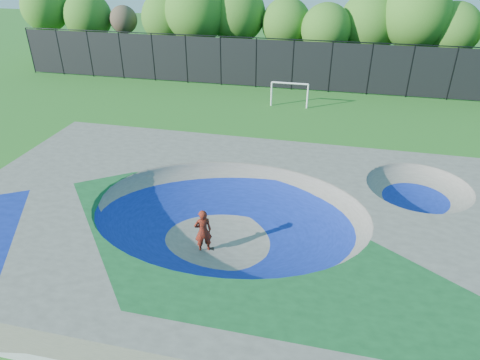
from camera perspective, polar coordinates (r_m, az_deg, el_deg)
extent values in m
plane|color=#1E5E1A|center=(17.57, -1.46, -7.86)|extent=(120.00, 120.00, 0.00)
cube|color=gray|center=(17.13, -1.49, -5.85)|extent=(22.00, 14.00, 1.50)
imported|color=red|center=(16.46, -4.95, -6.82)|extent=(0.81, 0.72, 1.87)
cube|color=black|center=(17.00, -4.82, -9.30)|extent=(0.81, 0.49, 0.05)
cylinder|color=white|center=(32.12, 4.21, 11.38)|extent=(0.12, 0.12, 1.76)
cylinder|color=white|center=(31.85, 8.99, 10.95)|extent=(0.12, 0.12, 1.76)
cylinder|color=white|center=(31.70, 6.68, 12.69)|extent=(2.64, 0.12, 0.12)
cylinder|color=black|center=(45.07, -26.14, 15.22)|extent=(0.09, 0.09, 4.00)
cylinder|color=black|center=(43.30, -22.89, 15.41)|extent=(0.09, 0.09, 4.00)
cylinder|color=black|center=(41.67, -19.37, 15.57)|extent=(0.09, 0.09, 4.00)
cylinder|color=black|center=(40.20, -15.57, 15.68)|extent=(0.09, 0.09, 4.00)
cylinder|color=black|center=(38.90, -11.49, 15.72)|extent=(0.09, 0.09, 4.00)
cylinder|color=black|center=(37.80, -7.16, 15.68)|extent=(0.09, 0.09, 4.00)
cylinder|color=black|center=(36.91, -2.60, 15.54)|extent=(0.09, 0.09, 4.00)
cylinder|color=black|center=(36.25, 2.15, 15.30)|extent=(0.09, 0.09, 4.00)
cylinder|color=black|center=(35.83, 7.03, 14.95)|extent=(0.09, 0.09, 4.00)
cylinder|color=black|center=(35.66, 11.97, 14.49)|extent=(0.09, 0.09, 4.00)
cylinder|color=black|center=(35.74, 16.91, 13.92)|extent=(0.09, 0.09, 4.00)
cylinder|color=black|center=(36.06, 21.76, 13.27)|extent=(0.09, 0.09, 4.00)
cylinder|color=black|center=(36.64, 26.46, 12.54)|extent=(0.09, 0.09, 4.00)
cube|color=black|center=(35.83, 7.03, 14.95)|extent=(48.00, 0.03, 3.80)
cylinder|color=black|center=(35.41, 7.23, 18.09)|extent=(48.00, 0.08, 0.08)
cylinder|color=#422A21|center=(48.59, -23.73, 16.23)|extent=(0.44, 0.44, 3.51)
sphere|color=#2F661B|center=(48.09, -24.57, 20.17)|extent=(4.46, 4.46, 4.46)
cylinder|color=#422A21|center=(47.12, -19.00, 16.22)|extent=(0.44, 0.44, 2.71)
sphere|color=#2F661B|center=(46.62, -19.63, 19.86)|extent=(4.55, 4.55, 4.55)
cylinder|color=#422A21|center=(45.46, -14.82, 16.64)|extent=(0.44, 0.44, 3.12)
sphere|color=brown|center=(45.01, -15.27, 19.94)|extent=(2.60, 2.60, 2.60)
cylinder|color=#422A21|center=(43.72, -9.29, 16.46)|extent=(0.44, 0.44, 2.71)
sphere|color=#2F661B|center=(43.17, -9.64, 20.56)|extent=(4.84, 4.84, 4.84)
cylinder|color=#422A21|center=(41.63, -5.62, 16.45)|extent=(0.44, 0.44, 3.25)
sphere|color=#2F661B|center=(41.00, -5.88, 21.50)|extent=(5.55, 5.55, 5.55)
cylinder|color=#422A21|center=(42.06, -0.36, 16.60)|extent=(0.44, 0.44, 3.09)
sphere|color=#2F661B|center=(41.46, -0.37, 21.28)|extent=(5.12, 5.12, 5.12)
cylinder|color=#422A21|center=(41.24, 5.96, 15.95)|extent=(0.44, 0.44, 2.74)
sphere|color=#2F661B|center=(40.68, 6.19, 20.08)|extent=(4.36, 4.36, 4.36)
cylinder|color=#422A21|center=(39.77, 10.99, 15.02)|extent=(0.44, 0.44, 2.62)
sphere|color=#2F661B|center=(39.19, 11.40, 19.15)|extent=(4.26, 4.26, 4.26)
cylinder|color=#422A21|center=(41.49, 16.24, 14.99)|extent=(0.44, 0.44, 2.61)
sphere|color=#2F661B|center=(40.89, 16.89, 19.42)|extent=(5.24, 5.24, 5.24)
cylinder|color=#422A21|center=(40.79, 21.45, 14.49)|extent=(0.44, 0.44, 3.37)
sphere|color=#2F661B|center=(40.14, 22.46, 19.66)|extent=(5.55, 5.55, 5.55)
cylinder|color=#422A21|center=(41.67, 25.57, 13.48)|extent=(0.44, 0.44, 2.69)
sphere|color=#2F661B|center=(41.11, 26.49, 17.49)|extent=(4.46, 4.46, 4.46)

